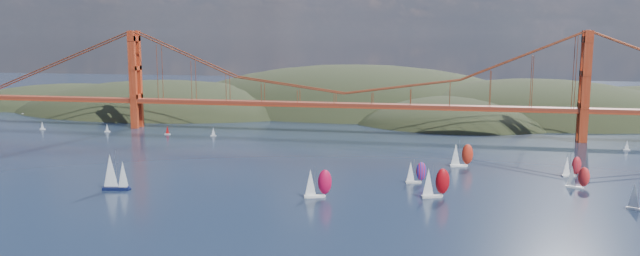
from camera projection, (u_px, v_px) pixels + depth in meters
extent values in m
plane|color=black|center=(235.00, 245.00, 160.08)|extent=(1200.00, 1200.00, 0.00)
ellipsoid|color=black|center=(166.00, 126.00, 440.75)|extent=(240.00, 140.00, 64.00)
ellipsoid|color=black|center=(356.00, 130.00, 455.43)|extent=(300.00, 180.00, 96.00)
ellipsoid|color=black|center=(534.00, 138.00, 402.79)|extent=(220.00, 140.00, 76.00)
ellipsoid|color=black|center=(456.00, 135.00, 382.55)|extent=(140.00, 110.00, 48.00)
ellipsoid|color=black|center=(75.00, 112.00, 486.57)|extent=(200.00, 140.00, 44.00)
cube|color=maroon|center=(344.00, 104.00, 332.18)|extent=(440.00, 7.00, 1.60)
cube|color=#9B2009|center=(344.00, 107.00, 332.37)|extent=(440.00, 7.00, 0.80)
cube|color=#9B2009|center=(136.00, 80.00, 353.47)|extent=(4.00, 8.50, 55.00)
cube|color=#9B2009|center=(585.00, 87.00, 307.41)|extent=(4.00, 8.50, 55.00)
cube|color=#0C1233|center=(116.00, 188.00, 215.58)|extent=(9.27, 4.02, 1.08)
cylinder|color=#99999E|center=(116.00, 169.00, 214.51)|extent=(0.13, 0.13, 12.95)
cone|color=white|center=(110.00, 170.00, 214.65)|extent=(5.81, 5.81, 11.40)
cone|color=white|center=(123.00, 174.00, 214.75)|extent=(4.15, 4.15, 9.07)
cube|color=white|center=(314.00, 196.00, 205.81)|extent=(6.77, 3.73, 0.78)
cylinder|color=#99999E|center=(315.00, 181.00, 205.04)|extent=(0.10, 0.10, 9.78)
cone|color=white|center=(310.00, 182.00, 204.95)|extent=(4.59, 4.59, 8.61)
ellipsoid|color=#BE0B38|center=(325.00, 182.00, 205.49)|extent=(5.22, 4.12, 8.22)
cube|color=silver|center=(431.00, 196.00, 205.70)|extent=(6.99, 4.27, 0.81)
cylinder|color=#99999E|center=(433.00, 180.00, 204.93)|extent=(0.10, 0.10, 10.16)
cone|color=white|center=(428.00, 182.00, 204.73)|extent=(4.93, 4.93, 8.94)
ellipsoid|color=#A4070E|center=(443.00, 181.00, 205.62)|extent=(5.51, 4.52, 8.53)
cube|color=white|center=(637.00, 209.00, 190.99)|extent=(5.87, 4.30, 0.70)
cylinder|color=#99999E|center=(639.00, 194.00, 190.08)|extent=(0.09, 0.09, 8.73)
cone|color=white|center=(634.00, 195.00, 191.02)|extent=(4.45, 4.45, 7.69)
cube|color=silver|center=(569.00, 176.00, 235.84)|extent=(5.51, 3.21, 0.64)
cylinder|color=#99999E|center=(570.00, 165.00, 235.22)|extent=(0.08, 0.08, 7.98)
cone|color=white|center=(567.00, 166.00, 235.10)|extent=(3.81, 3.81, 7.02)
ellipsoid|color=red|center=(577.00, 165.00, 235.68)|extent=(4.30, 3.47, 6.71)
cube|color=white|center=(574.00, 187.00, 218.45)|extent=(5.67, 3.10, 0.66)
cylinder|color=#99999E|center=(576.00, 175.00, 217.65)|extent=(0.08, 0.08, 8.19)
cone|color=white|center=(572.00, 176.00, 218.30)|extent=(3.84, 3.84, 7.21)
ellipsoid|color=red|center=(584.00, 177.00, 216.41)|extent=(4.37, 3.44, 6.88)
cube|color=white|center=(458.00, 166.00, 253.12)|extent=(6.74, 2.98, 0.78)
cylinder|color=#99999E|center=(459.00, 153.00, 252.31)|extent=(0.10, 0.10, 9.78)
cone|color=white|center=(456.00, 154.00, 252.41)|extent=(4.25, 4.25, 8.60)
ellipsoid|color=red|center=(467.00, 154.00, 252.35)|extent=(5.01, 3.65, 8.21)
cube|color=silver|center=(413.00, 182.00, 225.54)|extent=(5.60, 3.01, 0.65)
cylinder|color=#99999E|center=(414.00, 170.00, 224.90)|extent=(0.08, 0.08, 8.09)
cone|color=white|center=(411.00, 172.00, 224.84)|extent=(3.77, 3.77, 7.12)
ellipsoid|color=red|center=(421.00, 171.00, 225.22)|extent=(4.30, 3.37, 6.80)
cube|color=silver|center=(43.00, 129.00, 350.12)|extent=(3.00, 1.00, 0.50)
cone|color=white|center=(42.00, 125.00, 349.76)|extent=(2.00, 2.00, 4.20)
cube|color=silver|center=(107.00, 132.00, 341.10)|extent=(3.00, 1.00, 0.50)
cone|color=white|center=(107.00, 127.00, 340.74)|extent=(2.00, 2.00, 4.20)
cube|color=silver|center=(168.00, 134.00, 332.96)|extent=(3.00, 1.00, 0.50)
cone|color=red|center=(167.00, 130.00, 332.61)|extent=(2.00, 2.00, 4.20)
cube|color=silver|center=(213.00, 136.00, 327.88)|extent=(3.00, 1.00, 0.50)
cone|color=white|center=(213.00, 131.00, 327.52)|extent=(2.00, 2.00, 4.20)
cube|color=silver|center=(627.00, 150.00, 288.51)|extent=(3.00, 1.00, 0.50)
cone|color=white|center=(627.00, 145.00, 288.15)|extent=(2.00, 2.00, 4.20)
ellipsoid|color=white|center=(23.00, 114.00, 195.67)|extent=(0.90, 0.25, 0.17)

